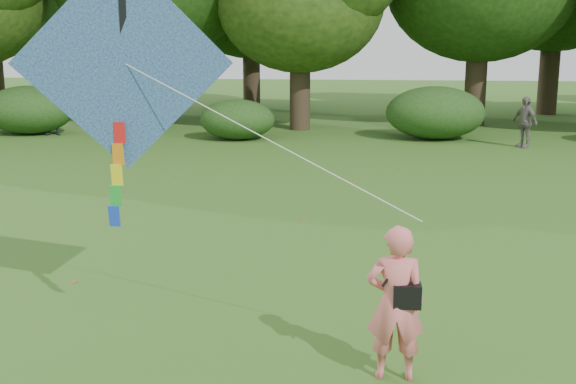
# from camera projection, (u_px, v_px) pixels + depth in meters

# --- Properties ---
(ground) EXTENTS (100.00, 100.00, 0.00)m
(ground) POSITION_uv_depth(u_px,v_px,m) (332.00, 350.00, 8.74)
(ground) COLOR #265114
(ground) RESTS_ON ground
(man_kite_flyer) EXTENTS (0.65, 0.44, 1.76)m
(man_kite_flyer) POSITION_uv_depth(u_px,v_px,m) (395.00, 303.00, 7.85)
(man_kite_flyer) COLOR #E66C6D
(man_kite_flyer) RESTS_ON ground
(bystander_left) EXTENTS (0.80, 0.67, 1.50)m
(bystander_left) POSITION_uv_depth(u_px,v_px,m) (54.00, 115.00, 26.56)
(bystander_left) COLOR #292C37
(bystander_left) RESTS_ON ground
(bystander_right) EXTENTS (0.90, 1.05, 1.69)m
(bystander_right) POSITION_uv_depth(u_px,v_px,m) (525.00, 122.00, 23.77)
(bystander_right) COLOR slate
(bystander_right) RESTS_ON ground
(crossbody_bag) EXTENTS (0.43, 0.20, 0.70)m
(crossbody_bag) POSITION_uv_depth(u_px,v_px,m) (407.00, 294.00, 7.78)
(crossbody_bag) COLOR black
(crossbody_bag) RESTS_ON ground
(flying_kite) EXTENTS (4.70, 1.33, 3.29)m
(flying_kite) POSITION_uv_depth(u_px,v_px,m) (124.00, 67.00, 8.47)
(flying_kite) COLOR #223397
(flying_kite) RESTS_ON ground
(shrub_band) EXTENTS (39.15, 3.22, 1.88)m
(shrub_band) POSITION_uv_depth(u_px,v_px,m) (330.00, 115.00, 25.72)
(shrub_band) COLOR #264919
(shrub_band) RESTS_ON ground
(fallen_leaves) EXTENTS (9.94, 14.76, 0.01)m
(fallen_leaves) POSITION_uv_depth(u_px,v_px,m) (394.00, 235.00, 13.61)
(fallen_leaves) COLOR brown
(fallen_leaves) RESTS_ON ground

